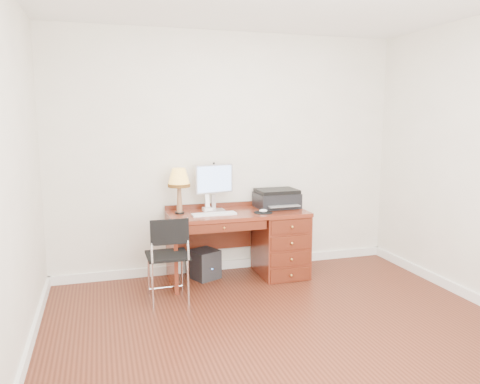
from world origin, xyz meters
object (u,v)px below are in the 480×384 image
object	(u,v)px
desk	(265,239)
equipment_box	(204,264)
monitor	(215,181)
phone	(207,206)
chair	(168,251)
leg_lamp	(179,180)
printer	(277,198)

from	to	relation	value
desk	equipment_box	distance (m)	0.73
desk	monitor	distance (m)	0.87
phone	chair	distance (m)	0.84
desk	leg_lamp	size ratio (longest dim) A/B	3.09
chair	desk	bearing A→B (deg)	21.71
desk	equipment_box	size ratio (longest dim) A/B	4.71
printer	phone	world-z (taller)	printer
equipment_box	desk	bearing A→B (deg)	-32.39
printer	leg_lamp	xyz separation A→B (m)	(-1.12, -0.03, 0.25)
desk	monitor	bearing A→B (deg)	165.16
desk	printer	size ratio (longest dim) A/B	3.14
leg_lamp	equipment_box	xyz separation A→B (m)	(0.27, 0.02, -0.95)
monitor	desk	bearing A→B (deg)	-27.24
leg_lamp	phone	size ratio (longest dim) A/B	2.54
phone	equipment_box	bearing A→B (deg)	-154.79
desk	phone	xyz separation A→B (m)	(-0.63, 0.12, 0.39)
desk	phone	world-z (taller)	phone
chair	equipment_box	bearing A→B (deg)	49.55
leg_lamp	equipment_box	size ratio (longest dim) A/B	1.52
equipment_box	printer	bearing A→B (deg)	-23.39
desk	phone	distance (m)	0.76
desk	leg_lamp	distance (m)	1.17
desk	printer	xyz separation A→B (m)	(0.18, 0.11, 0.44)
monitor	printer	size ratio (longest dim) A/B	1.07
printer	chair	world-z (taller)	printer
printer	phone	distance (m)	0.81
phone	equipment_box	xyz separation A→B (m)	(-0.04, -0.03, -0.65)
chair	equipment_box	xyz separation A→B (m)	(0.47, 0.56, -0.35)
phone	equipment_box	world-z (taller)	phone
desk	leg_lamp	bearing A→B (deg)	175.13
phone	leg_lamp	bearing A→B (deg)	-178.30
desk	equipment_box	world-z (taller)	desk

